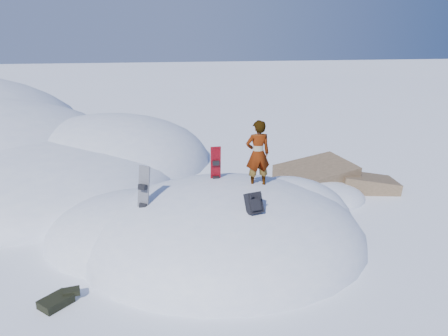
{
  "coord_description": "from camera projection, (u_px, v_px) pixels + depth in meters",
  "views": [
    {
      "loc": [
        -1.55,
        -9.6,
        5.06
      ],
      "look_at": [
        0.02,
        0.3,
        1.83
      ],
      "focal_mm": 35.0,
      "sensor_mm": 36.0,
      "label": 1
    }
  ],
  "objects": [
    {
      "name": "rock_outcrop",
      "position": [
        323.0,
        190.0,
        14.19
      ],
      "size": [
        4.68,
        4.41,
        1.68
      ],
      "color": "brown",
      "rests_on": "ground"
    },
    {
      "name": "gear_pile",
      "position": [
        58.0,
        300.0,
        8.34
      ],
      "size": [
        0.79,
        0.69,
        0.2
      ],
      "rotation": [
        0.0,
        0.0,
        0.8
      ],
      "color": "black",
      "rests_on": "ground"
    },
    {
      "name": "snow_mound",
      "position": [
        217.0,
        238.0,
        11.01
      ],
      "size": [
        8.0,
        6.0,
        3.0
      ],
      "color": "silver",
      "rests_on": "ground"
    },
    {
      "name": "snowboard_red",
      "position": [
        216.0,
        172.0,
        10.91
      ],
      "size": [
        0.26,
        0.16,
        1.37
      ],
      "rotation": [
        0.0,
        0.0,
        0.05
      ],
      "color": "red",
      "rests_on": "snow_mound"
    },
    {
      "name": "ground",
      "position": [
        225.0,
        242.0,
        10.81
      ],
      "size": [
        120.0,
        120.0,
        0.0
      ],
      "primitive_type": "plane",
      "color": "white",
      "rests_on": "ground"
    },
    {
      "name": "snowboard_dark",
      "position": [
        143.0,
        198.0,
        9.79
      ],
      "size": [
        0.39,
        0.4,
        1.48
      ],
      "rotation": [
        0.0,
        0.0,
        -0.6
      ],
      "color": "black",
      "rests_on": "snow_mound"
    },
    {
      "name": "backpack",
      "position": [
        254.0,
        203.0,
        9.19
      ],
      "size": [
        0.41,
        0.49,
        0.53
      ],
      "rotation": [
        0.0,
        0.0,
        0.26
      ],
      "color": "black",
      "rests_on": "snow_mound"
    },
    {
      "name": "person",
      "position": [
        258.0,
        154.0,
        10.36
      ],
      "size": [
        0.63,
        0.45,
        1.64
      ],
      "primitive_type": "imported",
      "rotation": [
        0.0,
        0.0,
        3.24
      ],
      "color": "slate",
      "rests_on": "snow_mound"
    }
  ]
}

